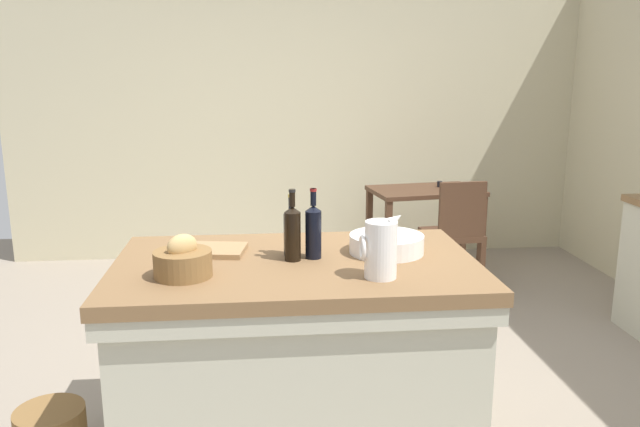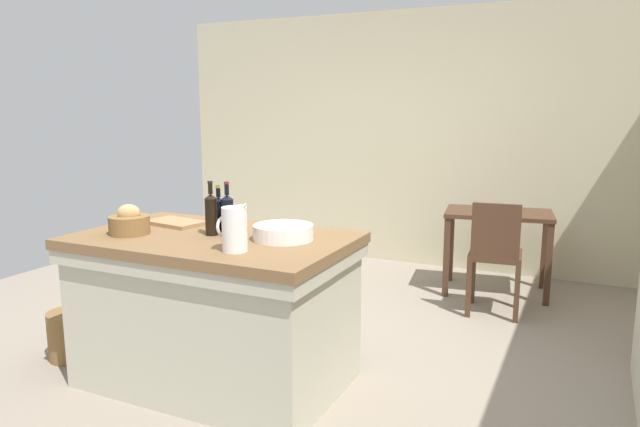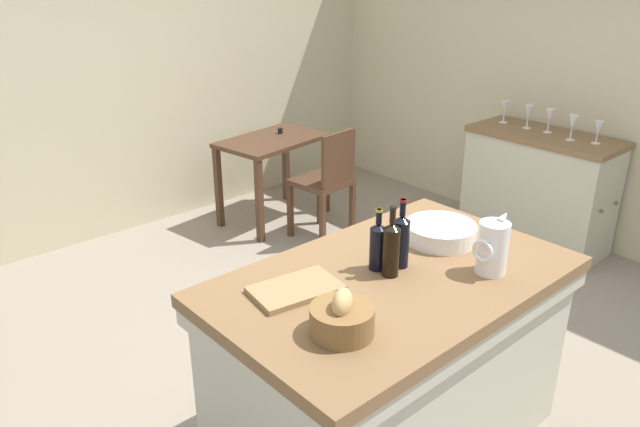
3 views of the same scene
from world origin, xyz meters
The scene contains 19 objects.
ground_plane centered at (0.00, 0.00, 0.00)m, with size 6.76×6.76×0.00m, color gray.
wall_back centered at (0.00, 2.60, 1.30)m, with size 5.32×0.12×2.60m, color beige.
wall_right centered at (2.60, 0.00, 1.30)m, with size 0.12×5.20×2.60m, color beige.
island_table centered at (-0.26, -0.59, 0.48)m, with size 1.59×0.97×0.90m.
side_cabinet centered at (2.26, 0.13, 0.45)m, with size 0.52×1.14×0.91m.
writing_desk centered at (0.99, 1.89, 0.62)m, with size 0.97×0.68×0.78m.
wooden_chair centered at (1.06, 1.29, 0.50)m, with size 0.44×0.44×0.92m.
pitcher centered at (0.06, -0.85, 1.02)m, with size 0.17×0.13×0.27m.
wash_bowl centered at (0.16, -0.51, 0.94)m, with size 0.34×0.34×0.08m, color white.
bread_basket centered at (-0.73, -0.76, 0.96)m, with size 0.24×0.24×0.18m.
cutting_board centered at (-0.67, -0.42, 0.91)m, with size 0.36×0.22×0.02m, color #99754C.
wine_bottle_dark centered at (-0.18, -0.55, 1.03)m, with size 0.07×0.07×0.31m.
wine_bottle_amber centered at (-0.28, -0.51, 1.01)m, with size 0.07×0.07×0.28m.
wine_bottle_green centered at (-0.28, -0.58, 1.03)m, with size 0.07×0.07×0.32m.
wine_glass_far_left centered at (2.28, -0.24, 1.02)m, with size 0.07×0.07×0.17m.
wine_glass_left centered at (2.23, -0.08, 1.03)m, with size 0.07×0.07×0.19m.
wine_glass_middle centered at (2.30, 0.14, 1.03)m, with size 0.07×0.07×0.18m.
wine_glass_right centered at (2.29, 0.31, 1.03)m, with size 0.07×0.07×0.18m.
wine_glass_far_right centered at (2.31, 0.54, 1.02)m, with size 0.07×0.07×0.17m.
Camera 3 is at (-2.02, -2.10, 2.16)m, focal length 34.33 mm.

